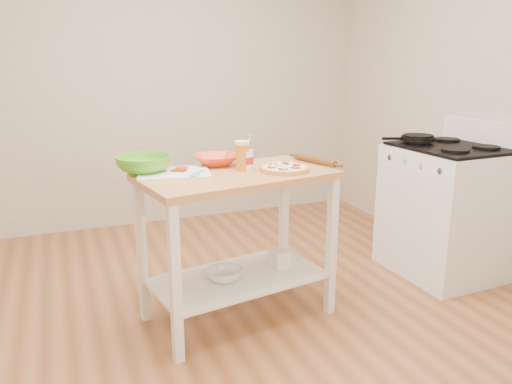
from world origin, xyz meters
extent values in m
cube|color=#9B6239|center=(0.00, 0.00, -0.01)|extent=(4.00, 4.50, 0.02)
cube|color=beige|center=(0.00, 2.26, 1.35)|extent=(4.00, 0.02, 2.70)
cube|color=tan|center=(0.06, 0.21, 0.88)|extent=(1.18, 0.77, 0.04)
cube|color=white|center=(0.06, 0.21, 0.25)|extent=(1.09, 0.70, 0.02)
cube|color=white|center=(-0.40, -0.12, 0.43)|extent=(0.06, 0.06, 0.86)
cube|color=white|center=(-0.48, 0.38, 0.43)|extent=(0.06, 0.06, 0.86)
cube|color=white|center=(0.60, 0.04, 0.43)|extent=(0.06, 0.06, 0.86)
cube|color=white|center=(0.51, 0.54, 0.43)|extent=(0.06, 0.06, 0.86)
cube|color=silver|center=(1.67, 0.28, 0.46)|extent=(0.67, 0.78, 0.92)
cube|color=black|center=(1.67, 0.28, 0.93)|extent=(0.63, 0.73, 0.02)
cube|color=silver|center=(1.97, 0.29, 1.02)|extent=(0.06, 0.76, 0.18)
cylinder|color=black|center=(1.53, 0.46, 0.98)|extent=(0.24, 0.24, 0.03)
cube|color=black|center=(1.36, 0.53, 0.98)|extent=(0.15, 0.08, 0.02)
cylinder|color=#E0A95F|center=(0.33, 0.15, 0.91)|extent=(0.28, 0.28, 0.02)
cylinder|color=#E0A95F|center=(0.33, 0.15, 0.92)|extent=(0.28, 0.28, 0.01)
cylinder|color=white|center=(0.33, 0.15, 0.92)|extent=(0.25, 0.25, 0.01)
cylinder|color=red|center=(0.41, 0.15, 0.93)|extent=(0.05, 0.05, 0.01)
cylinder|color=red|center=(0.37, 0.22, 0.93)|extent=(0.05, 0.05, 0.01)
cylinder|color=red|center=(0.28, 0.22, 0.93)|extent=(0.05, 0.05, 0.01)
cylinder|color=red|center=(0.25, 0.15, 0.93)|extent=(0.05, 0.05, 0.01)
cylinder|color=red|center=(0.29, 0.08, 0.93)|extent=(0.05, 0.05, 0.01)
cylinder|color=red|center=(0.37, 0.08, 0.93)|extent=(0.05, 0.05, 0.01)
sphere|color=white|center=(0.39, 0.18, 0.93)|extent=(0.03, 0.03, 0.03)
sphere|color=white|center=(0.32, 0.20, 0.93)|extent=(0.03, 0.03, 0.03)
sphere|color=white|center=(0.26, 0.16, 0.93)|extent=(0.03, 0.03, 0.03)
sphere|color=white|center=(0.30, 0.09, 0.93)|extent=(0.03, 0.03, 0.03)
plane|color=#1C5F1F|center=(0.39, 0.14, 0.93)|extent=(0.03, 0.03, 0.00)
plane|color=#1C5F1F|center=(0.37, 0.20, 0.93)|extent=(0.03, 0.03, 0.00)
plane|color=#1C5F1F|center=(0.31, 0.22, 0.93)|extent=(0.03, 0.03, 0.00)
plane|color=#1C5F1F|center=(0.29, 0.16, 0.93)|extent=(0.03, 0.03, 0.00)
plane|color=#1C5F1F|center=(0.27, 0.09, 0.93)|extent=(0.03, 0.03, 0.00)
plane|color=#1C5F1F|center=(0.34, 0.10, 0.93)|extent=(0.03, 0.03, 0.00)
cube|color=white|center=(-0.29, 0.32, 0.91)|extent=(0.45, 0.36, 0.01)
cube|color=#F4EACC|center=(-0.39, 0.40, 0.92)|extent=(0.03, 0.03, 0.02)
cube|color=#F4EACC|center=(-0.36, 0.40, 0.92)|extent=(0.03, 0.03, 0.02)
cube|color=#F4EACC|center=(-0.32, 0.39, 0.92)|extent=(0.03, 0.03, 0.02)
cube|color=#F4EACC|center=(-0.39, 0.44, 0.92)|extent=(0.03, 0.03, 0.02)
cube|color=#F4EACC|center=(-0.35, 0.43, 0.92)|extent=(0.03, 0.03, 0.02)
cube|color=#F4EACC|center=(-0.32, 0.43, 0.92)|extent=(0.03, 0.03, 0.02)
cylinder|color=red|center=(-0.26, 0.33, 0.92)|extent=(0.07, 0.07, 0.01)
cylinder|color=red|center=(-0.25, 0.33, 0.92)|extent=(0.07, 0.07, 0.01)
cylinder|color=red|center=(-0.23, 0.33, 0.93)|extent=(0.07, 0.07, 0.01)
cube|color=#4FC2C4|center=(-0.20, 0.18, 0.92)|extent=(0.07, 0.06, 0.01)
cylinder|color=#4FC2C4|center=(-0.16, 0.24, 0.92)|extent=(0.09, 0.07, 0.01)
cube|color=silver|center=(-0.25, 0.45, 0.91)|extent=(0.18, 0.03, 0.00)
cube|color=black|center=(-0.38, 0.44, 0.92)|extent=(0.10, 0.03, 0.01)
imported|color=#DC461D|center=(0.01, 0.46, 0.93)|extent=(0.27, 0.27, 0.06)
imported|color=#4CAF20|center=(-0.43, 0.41, 0.95)|extent=(0.40, 0.40, 0.10)
cylinder|color=orange|center=(0.11, 0.27, 0.97)|extent=(0.08, 0.08, 0.15)
cylinder|color=white|center=(0.11, 0.27, 1.06)|extent=(0.09, 0.09, 0.02)
cylinder|color=white|center=(0.13, 0.28, 0.96)|extent=(0.09, 0.09, 0.12)
cylinder|color=red|center=(0.13, 0.28, 0.96)|extent=(0.10, 0.10, 0.04)
cylinder|color=silver|center=(0.15, 0.28, 1.05)|extent=(0.01, 0.06, 0.12)
cylinder|color=brown|center=(0.59, 0.27, 0.92)|extent=(0.13, 0.34, 0.04)
imported|color=silver|center=(-0.04, 0.19, 0.29)|extent=(0.28, 0.28, 0.07)
cube|color=white|center=(0.35, 0.26, 0.31)|extent=(0.12, 0.12, 0.11)
camera|label=1|loc=(-0.88, -2.40, 1.53)|focal=35.00mm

